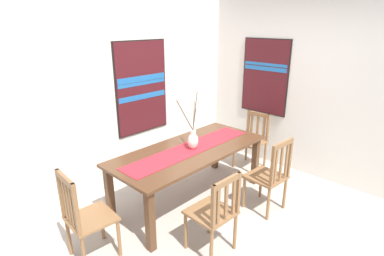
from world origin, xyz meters
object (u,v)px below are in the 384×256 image
Objects in this scene: chair_3 at (84,216)px; chair_1 at (215,212)px; painting_on_back_wall at (142,88)px; centerpiece_vase at (193,140)px; chair_2 at (270,175)px; painting_on_side_wall at (265,77)px; dining_table at (190,156)px; chair_0 at (252,139)px.

chair_1 is at bearing -41.60° from chair_3.
painting_on_back_wall is at bearing 72.18° from chair_1.
chair_2 is at bearing -60.30° from centerpiece_vase.
chair_3 is 2.06m from painting_on_back_wall.
chair_2 is at bearing -144.36° from painting_on_side_wall.
dining_table is 1.43m from chair_0.
chair_2 is 1.83m from painting_on_side_wall.
painting_on_side_wall is at bearing 1.11° from chair_3.
painting_on_side_wall is (1.28, 0.91, 0.93)m from chair_2.
painting_on_back_wall reaches higher than chair_3.
painting_on_side_wall is (1.71, -0.99, 0.06)m from painting_on_back_wall.
chair_3 is (-1.50, 0.01, -0.36)m from centerpiece_vase.
chair_0 is at bearing -0.03° from chair_3.
dining_table is 2.38× the size of chair_0.
chair_0 is 0.67× the size of painting_on_back_wall.
centerpiece_vase is 1.46m from chair_0.
chair_3 is 0.73× the size of painting_on_back_wall.
dining_table is at bearing 0.63° from chair_3.
chair_3 reaches higher than chair_1.
painting_on_back_wall is at bearing 85.96° from dining_table.
centerpiece_vase reaches higher than chair_1.
painting_on_side_wall is at bearing -30.05° from painting_on_back_wall.
chair_3 is 0.81× the size of painting_on_side_wall.
chair_2 is at bearing -59.91° from dining_table.
chair_3 is (-1.98, 0.85, 0.01)m from chair_2.
chair_2 is at bearing -77.27° from painting_on_back_wall.
dining_table is at bearing -178.49° from painting_on_side_wall.
chair_1 reaches higher than chair_0.
centerpiece_vase reaches higher than dining_table.
painting_on_side_wall is (1.78, 0.05, 0.78)m from dining_table.
painting_on_back_wall is (0.07, 1.03, 0.72)m from dining_table.
chair_2 is 2.14m from painting_on_back_wall.
chair_1 is at bearing 179.21° from chair_2.
centerpiece_vase is at bearing -49.33° from dining_table.
chair_3 is at bearing -145.88° from painting_on_back_wall.
painting_on_side_wall is (3.25, 0.06, 0.92)m from chair_3.
dining_table is 1.59× the size of painting_on_back_wall.
chair_3 is at bearing -178.89° from painting_on_side_wall.
chair_0 is 0.92× the size of chair_2.
chair_2 is at bearing -23.28° from chair_3.
chair_0 is at bearing -0.71° from dining_table.
chair_0 is 1.93m from painting_on_back_wall.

